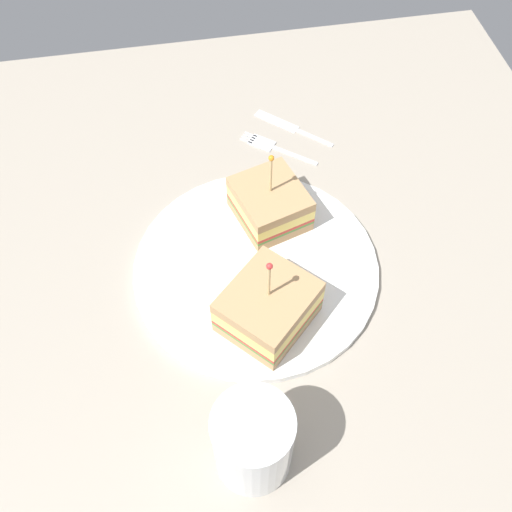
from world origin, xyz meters
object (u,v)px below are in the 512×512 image
Objects in this scene: drink_glass at (253,443)px; sandwich_half_front at (269,307)px; sandwich_half_back at (270,204)px; fork at (271,146)px; knife at (289,126)px; plate at (256,268)px.

sandwich_half_front is at bearing 163.54° from drink_glass.
sandwich_half_front is at bearing -11.58° from sandwich_half_back.
sandwich_half_front reaches higher than drink_glass.
drink_glass is at bearing -13.31° from fork.
fork is at bearing -44.97° from knife.
plate is at bearing -179.57° from sandwich_half_front.
sandwich_half_back is at bearing -20.33° from knife.
plate is at bearing -15.87° from fork.
sandwich_half_back is at bearing -11.66° from fork.
sandwich_half_front is 14.97cm from sandwich_half_back.
sandwich_half_front is 1.25× the size of knife.
knife is (-46.15, 13.56, -4.73)cm from drink_glass.
knife is at bearing 158.79° from plate.
sandwich_half_front reaches higher than fork.
sandwich_half_front reaches higher than plate.
sandwich_half_front reaches higher than knife.
sandwich_half_back is at bearing 156.77° from plate.
drink_glass is at bearing -16.38° from knife.
sandwich_half_back reaches higher than fork.
sandwich_half_back is 30.35cm from drink_glass.
plate reaches higher than fork.
knife is (-31.40, 9.20, -3.67)cm from sandwich_half_front.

